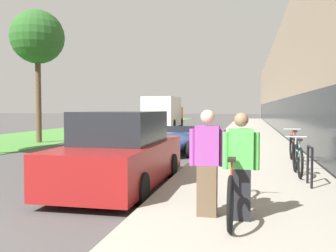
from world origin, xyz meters
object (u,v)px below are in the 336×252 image
at_px(moving_truck, 163,113).
at_px(bike_rack_hoop, 310,162).
at_px(cruiser_bike_nearest, 298,159).
at_px(person_bystander, 207,163).
at_px(tandem_bicycle, 233,187).
at_px(parked_sedan_curbside, 122,153).
at_px(vintage_roadster_curbside, 177,142).
at_px(street_tree_far, 37,38).
at_px(cruiser_bike_middle, 294,148).
at_px(person_rider, 241,166).

bearing_deg(moving_truck, bike_rack_hoop, -70.16).
bearing_deg(cruiser_bike_nearest, person_bystander, -114.64).
relative_size(tandem_bicycle, parked_sedan_curbside, 0.56).
bearing_deg(vintage_roadster_curbside, street_tree_far, 159.96).
bearing_deg(cruiser_bike_middle, cruiser_bike_nearest, -94.14).
xyz_separation_m(cruiser_bike_middle, moving_truck, (-8.59, 19.93, 0.82)).
height_order(tandem_bicycle, person_rider, person_rider).
bearing_deg(person_rider, street_tree_far, 131.45).
relative_size(person_bystander, parked_sedan_curbside, 0.34).
xyz_separation_m(cruiser_bike_middle, vintage_roadster_curbside, (-4.10, 2.57, -0.10)).
height_order(person_bystander, bike_rack_hoop, person_bystander).
xyz_separation_m(tandem_bicycle, cruiser_bike_nearest, (1.41, 3.65, -0.01)).
bearing_deg(street_tree_far, bike_rack_hoop, -37.54).
xyz_separation_m(tandem_bicycle, cruiser_bike_middle, (1.58, 6.01, 0.01)).
height_order(bike_rack_hoop, cruiser_bike_middle, cruiser_bike_middle).
distance_m(cruiser_bike_nearest, cruiser_bike_middle, 2.36).
bearing_deg(moving_truck, cruiser_bike_middle, -66.69).
relative_size(person_rider, street_tree_far, 0.23).
distance_m(tandem_bicycle, person_bystander, 0.61).
bearing_deg(person_bystander, cruiser_bike_middle, 72.62).
xyz_separation_m(tandem_bicycle, person_rider, (0.12, -0.33, 0.39)).
bearing_deg(tandem_bicycle, person_rider, -69.87).
xyz_separation_m(person_bystander, cruiser_bike_nearest, (1.79, 3.89, -0.42)).
relative_size(person_bystander, moving_truck, 0.26).
bearing_deg(street_tree_far, person_rider, -48.55).
height_order(person_rider, vintage_roadster_curbside, person_rider).
xyz_separation_m(person_rider, person_bystander, (-0.50, 0.09, 0.02)).
bearing_deg(cruiser_bike_nearest, parked_sedan_curbside, -159.25).
height_order(tandem_bicycle, parked_sedan_curbside, parked_sedan_curbside).
bearing_deg(tandem_bicycle, vintage_roadster_curbside, 106.39).
bearing_deg(bike_rack_hoop, person_bystander, -125.51).
distance_m(person_rider, person_bystander, 0.51).
xyz_separation_m(cruiser_bike_middle, street_tree_far, (-11.81, 5.38, 4.76)).
bearing_deg(person_bystander, person_rider, -10.31).
relative_size(parked_sedan_curbside, vintage_roadster_curbside, 1.08).
relative_size(tandem_bicycle, bike_rack_hoop, 3.13).
distance_m(person_rider, bike_rack_hoop, 3.05).
xyz_separation_m(person_bystander, moving_truck, (-6.63, 26.18, 0.42)).
bearing_deg(bike_rack_hoop, cruiser_bike_middle, 88.66).
bearing_deg(person_rider, person_bystander, 169.69).
relative_size(cruiser_bike_middle, moving_truck, 0.29).
bearing_deg(cruiser_bike_middle, bike_rack_hoop, -91.34).
xyz_separation_m(person_rider, street_tree_far, (-10.35, 11.72, 4.38)).
distance_m(tandem_bicycle, street_tree_far, 16.03).
relative_size(person_bystander, street_tree_far, 0.24).
relative_size(tandem_bicycle, person_rider, 1.69).
distance_m(tandem_bicycle, cruiser_bike_middle, 6.21).
height_order(person_bystander, street_tree_far, street_tree_far).
relative_size(cruiser_bike_nearest, street_tree_far, 0.25).
bearing_deg(person_rider, moving_truck, 105.19).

